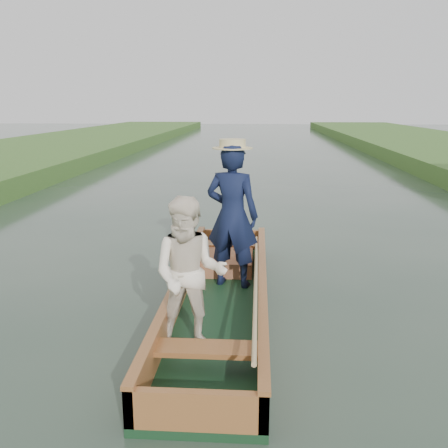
{
  "coord_description": "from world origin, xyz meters",
  "views": [
    {
      "loc": [
        0.44,
        -5.75,
        2.48
      ],
      "look_at": [
        0.0,
        0.6,
        0.95
      ],
      "focal_mm": 40.0,
      "sensor_mm": 36.0,
      "label": 1
    }
  ],
  "objects": [
    {
      "name": "ground",
      "position": [
        0.0,
        0.0,
        0.0
      ],
      "size": [
        120.0,
        120.0,
        0.0
      ],
      "primitive_type": "plane",
      "color": "#283D30",
      "rests_on": "ground"
    },
    {
      "name": "punt",
      "position": [
        -0.04,
        -0.04,
        0.62
      ],
      "size": [
        1.16,
        5.0,
        2.03
      ],
      "color": "#13331B",
      "rests_on": "ground"
    },
    {
      "name": "trees_far",
      "position": [
        1.6,
        3.6,
        2.4
      ],
      "size": [
        20.9,
        3.46,
        4.13
      ],
      "color": "#47331E",
      "rests_on": "ground"
    }
  ]
}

